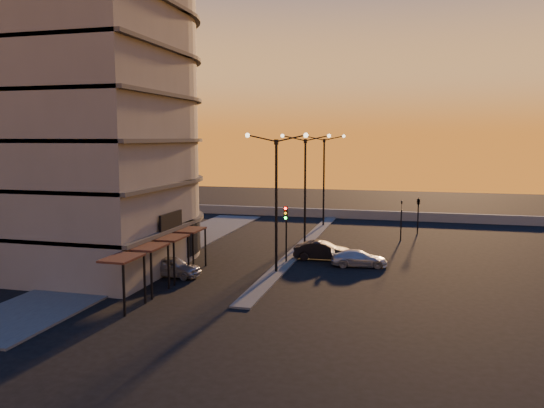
{
  "coord_description": "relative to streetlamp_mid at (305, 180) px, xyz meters",
  "views": [
    {
      "loc": [
        8.71,
        -34.28,
        9.18
      ],
      "look_at": [
        -1.65,
        5.17,
        4.08
      ],
      "focal_mm": 35.0,
      "sensor_mm": 36.0,
      "label": 1
    }
  ],
  "objects": [
    {
      "name": "median",
      "position": [
        0.0,
        0.0,
        -5.53
      ],
      "size": [
        1.2,
        36.0,
        0.12
      ],
      "primitive_type": "cube",
      "color": "#464644",
      "rests_on": "ground"
    },
    {
      "name": "car_hatchback",
      "position": [
        -6.5,
        -12.67,
        -4.92
      ],
      "size": [
        4.11,
        1.97,
        1.36
      ],
      "primitive_type": "imported",
      "rotation": [
        0.0,
        0.0,
        1.48
      ],
      "color": "#A3A4AA",
      "rests_on": "ground"
    },
    {
      "name": "car_wagon",
      "position": [
        5.29,
        -6.67,
        -5.01
      ],
      "size": [
        4.22,
        2.26,
        1.16
      ],
      "primitive_type": "imported",
      "rotation": [
        0.0,
        0.0,
        1.73
      ],
      "color": "silver",
      "rests_on": "ground"
    },
    {
      "name": "streetlamp_far",
      "position": [
        0.0,
        10.0,
        0.0
      ],
      "size": [
        4.32,
        0.32,
        9.51
      ],
      "color": "black",
      "rests_on": "ground"
    },
    {
      "name": "signal_east_b",
      "position": [
        9.5,
        8.0,
        -2.49
      ],
      "size": [
        0.42,
        1.99,
        3.6
      ],
      "color": "black",
      "rests_on": "ground"
    },
    {
      "name": "signal_east_a",
      "position": [
        8.0,
        4.0,
        -3.66
      ],
      "size": [
        0.13,
        0.16,
        3.6
      ],
      "color": "black",
      "rests_on": "ground"
    },
    {
      "name": "streetlamp_near",
      "position": [
        0.0,
        -10.0,
        0.0
      ],
      "size": [
        4.32,
        0.32,
        9.51
      ],
      "color": "black",
      "rests_on": "ground"
    },
    {
      "name": "traffic_light_main",
      "position": [
        0.0,
        -7.13,
        -2.7
      ],
      "size": [
        0.28,
        0.44,
        4.25
      ],
      "color": "black",
      "rests_on": "ground"
    },
    {
      "name": "streetlamp_mid",
      "position": [
        0.0,
        0.0,
        0.0
      ],
      "size": [
        4.32,
        0.32,
        9.51
      ],
      "color": "black",
      "rests_on": "ground"
    },
    {
      "name": "ground",
      "position": [
        0.0,
        -10.0,
        -5.59
      ],
      "size": [
        120.0,
        120.0,
        0.0
      ],
      "primitive_type": "plane",
      "color": "black",
      "rests_on": "ground"
    },
    {
      "name": "sidewalk_west",
      "position": [
        -10.5,
        -6.0,
        -5.53
      ],
      "size": [
        5.0,
        40.0,
        0.12
      ],
      "primitive_type": "cube",
      "color": "#464644",
      "rests_on": "ground"
    },
    {
      "name": "parapet",
      "position": [
        2.0,
        16.0,
        -5.09
      ],
      "size": [
        44.0,
        0.5,
        1.0
      ],
      "primitive_type": "cube",
      "color": "slate",
      "rests_on": "ground"
    },
    {
      "name": "building",
      "position": [
        -14.0,
        -9.97,
        6.32
      ],
      "size": [
        14.35,
        17.08,
        25.0
      ],
      "color": "slate",
      "rests_on": "ground"
    },
    {
      "name": "car_sedan",
      "position": [
        2.39,
        -5.28,
        -4.9
      ],
      "size": [
        4.31,
        1.72,
        1.39
      ],
      "primitive_type": "imported",
      "rotation": [
        0.0,
        0.0,
        1.63
      ],
      "color": "black",
      "rests_on": "ground"
    }
  ]
}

